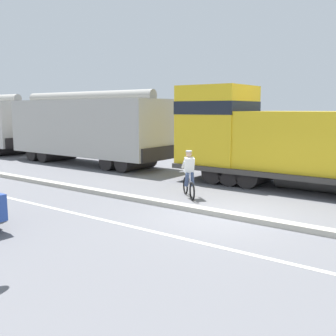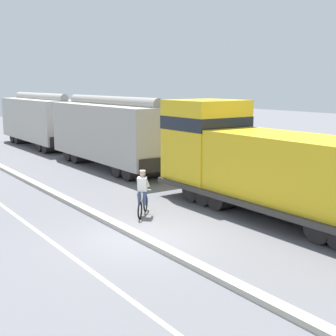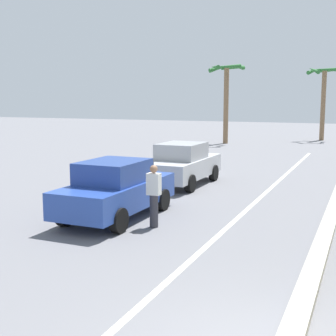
{
  "view_description": "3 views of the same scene",
  "coord_description": "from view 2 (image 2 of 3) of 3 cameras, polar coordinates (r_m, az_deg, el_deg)",
  "views": [
    {
      "loc": [
        -10.18,
        -5.44,
        3.19
      ],
      "look_at": [
        1.59,
        3.22,
        0.99
      ],
      "focal_mm": 42.0,
      "sensor_mm": 36.0,
      "label": 1
    },
    {
      "loc": [
        -7.42,
        -12.21,
        4.88
      ],
      "look_at": [
        2.73,
        2.3,
        1.68
      ],
      "focal_mm": 50.0,
      "sensor_mm": 36.0,
      "label": 2
    },
    {
      "loc": [
        0.8,
        -5.23,
        3.3
      ],
      "look_at": [
        -5.12,
        8.58,
        1.05
      ],
      "focal_mm": 50.0,
      "sensor_mm": 36.0,
      "label": 3
    }
  ],
  "objects": [
    {
      "name": "ground_plane",
      "position": [
        15.1,
        -3.53,
        -8.62
      ],
      "size": [
        120.0,
        120.0,
        0.0
      ],
      "primitive_type": "plane",
      "color": "slate"
    },
    {
      "name": "median_curb",
      "position": [
        20.24,
        -12.47,
        -3.71
      ],
      "size": [
        0.36,
        36.0,
        0.16
      ],
      "primitive_type": "cube",
      "color": "#B2AD9E",
      "rests_on": "ground"
    },
    {
      "name": "lane_stripe",
      "position": [
        19.51,
        -18.99,
        -4.79
      ],
      "size": [
        0.14,
        36.0,
        0.01
      ],
      "primitive_type": "cube",
      "color": "silver",
      "rests_on": "ground"
    },
    {
      "name": "locomotive",
      "position": [
        17.75,
        11.91,
        0.02
      ],
      "size": [
        3.1,
        11.61,
        4.2
      ],
      "color": "gold",
      "rests_on": "ground"
    },
    {
      "name": "hopper_car_lead",
      "position": [
        27.39,
        -6.95,
        4.3
      ],
      "size": [
        2.9,
        10.6,
        4.18
      ],
      "color": "#A7A59D",
      "rests_on": "ground"
    },
    {
      "name": "hopper_car_middle",
      "position": [
        37.99,
        -15.27,
        5.65
      ],
      "size": [
        2.9,
        10.6,
        4.18
      ],
      "color": "#B1AFA7",
      "rests_on": "ground"
    },
    {
      "name": "cyclist",
      "position": [
        17.48,
        -3.12,
        -3.21
      ],
      "size": [
        1.22,
        1.28,
        1.71
      ],
      "color": "black",
      "rests_on": "ground"
    }
  ]
}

